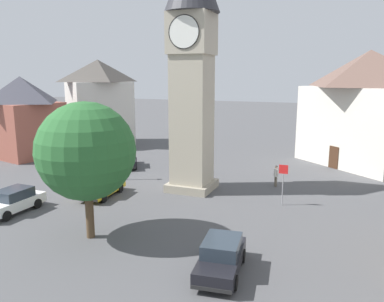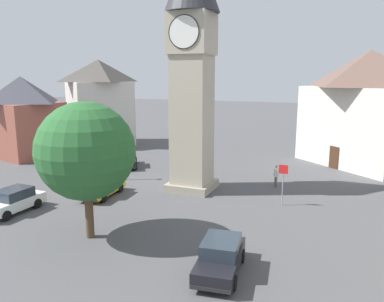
{
  "view_description": "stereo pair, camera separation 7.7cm",
  "coord_description": "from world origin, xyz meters",
  "px_view_note": "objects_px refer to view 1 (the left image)",
  "views": [
    {
      "loc": [
        10.52,
        -26.11,
        8.64
      ],
      "look_at": [
        0.0,
        0.0,
        3.02
      ],
      "focal_mm": 35.46,
      "sensor_mm": 36.0,
      "label": 1
    },
    {
      "loc": [
        10.59,
        -26.09,
        8.64
      ],
      "look_at": [
        0.0,
        0.0,
        3.02
      ],
      "focal_mm": 35.46,
      "sensor_mm": 36.0,
      "label": 2
    }
  ],
  "objects_px": {
    "lamp_post": "(108,143)",
    "clock_tower": "(192,46)",
    "pedestrian": "(276,174)",
    "building_terrace_right": "(366,107)",
    "building_shop_left": "(99,102)",
    "car_red_corner": "(221,256)",
    "building_corner_back": "(23,116)",
    "car_blue_kerb": "(127,159)",
    "car_silver_kerb": "(13,201)",
    "road_sign": "(283,178)",
    "tree": "(86,151)",
    "car_white_side": "(102,186)"
  },
  "relations": [
    {
      "from": "car_blue_kerb",
      "to": "road_sign",
      "type": "bearing_deg",
      "value": -19.87
    },
    {
      "from": "car_blue_kerb",
      "to": "pedestrian",
      "type": "relative_size",
      "value": 2.61
    },
    {
      "from": "clock_tower",
      "to": "lamp_post",
      "type": "relative_size",
      "value": 3.92
    },
    {
      "from": "tree",
      "to": "building_corner_back",
      "type": "distance_m",
      "value": 24.98
    },
    {
      "from": "car_blue_kerb",
      "to": "building_terrace_right",
      "type": "bearing_deg",
      "value": 24.71
    },
    {
      "from": "pedestrian",
      "to": "building_terrace_right",
      "type": "xyz_separation_m",
      "value": [
        6.56,
        10.99,
        4.62
      ]
    },
    {
      "from": "tree",
      "to": "building_corner_back",
      "type": "relative_size",
      "value": 0.84
    },
    {
      "from": "road_sign",
      "to": "building_terrace_right",
      "type": "bearing_deg",
      "value": 70.56
    },
    {
      "from": "pedestrian",
      "to": "building_corner_back",
      "type": "relative_size",
      "value": 0.19
    },
    {
      "from": "car_silver_kerb",
      "to": "road_sign",
      "type": "distance_m",
      "value": 17.66
    },
    {
      "from": "pedestrian",
      "to": "car_silver_kerb",
      "type": "bearing_deg",
      "value": -140.28
    },
    {
      "from": "pedestrian",
      "to": "building_terrace_right",
      "type": "distance_m",
      "value": 13.6
    },
    {
      "from": "pedestrian",
      "to": "building_terrace_right",
      "type": "height_order",
      "value": "building_terrace_right"
    },
    {
      "from": "building_corner_back",
      "to": "lamp_post",
      "type": "distance_m",
      "value": 15.14
    },
    {
      "from": "building_shop_left",
      "to": "building_corner_back",
      "type": "distance_m",
      "value": 9.52
    },
    {
      "from": "pedestrian",
      "to": "building_shop_left",
      "type": "distance_m",
      "value": 26.31
    },
    {
      "from": "car_red_corner",
      "to": "pedestrian",
      "type": "relative_size",
      "value": 2.54
    },
    {
      "from": "car_red_corner",
      "to": "road_sign",
      "type": "xyz_separation_m",
      "value": [
        1.11,
        10.1,
        1.14
      ]
    },
    {
      "from": "building_shop_left",
      "to": "road_sign",
      "type": "distance_m",
      "value": 29.15
    },
    {
      "from": "building_corner_back",
      "to": "car_silver_kerb",
      "type": "bearing_deg",
      "value": -46.98
    },
    {
      "from": "car_blue_kerb",
      "to": "car_silver_kerb",
      "type": "xyz_separation_m",
      "value": [
        -0.2,
        -13.48,
        0.0
      ]
    },
    {
      "from": "car_white_side",
      "to": "lamp_post",
      "type": "height_order",
      "value": "lamp_post"
    },
    {
      "from": "clock_tower",
      "to": "car_blue_kerb",
      "type": "height_order",
      "value": "clock_tower"
    },
    {
      "from": "lamp_post",
      "to": "car_red_corner",
      "type": "bearing_deg",
      "value": -39.81
    },
    {
      "from": "building_terrace_right",
      "to": "lamp_post",
      "type": "bearing_deg",
      "value": -144.27
    },
    {
      "from": "car_red_corner",
      "to": "building_shop_left",
      "type": "xyz_separation_m",
      "value": [
        -23.83,
        24.79,
        4.61
      ]
    },
    {
      "from": "car_red_corner",
      "to": "building_shop_left",
      "type": "relative_size",
      "value": 0.41
    },
    {
      "from": "building_shop_left",
      "to": "lamp_post",
      "type": "distance_m",
      "value": 17.38
    },
    {
      "from": "clock_tower",
      "to": "tree",
      "type": "height_order",
      "value": "clock_tower"
    },
    {
      "from": "car_silver_kerb",
      "to": "building_corner_back",
      "type": "relative_size",
      "value": 0.48
    },
    {
      "from": "car_red_corner",
      "to": "tree",
      "type": "height_order",
      "value": "tree"
    },
    {
      "from": "clock_tower",
      "to": "building_shop_left",
      "type": "relative_size",
      "value": 1.75
    },
    {
      "from": "pedestrian",
      "to": "building_terrace_right",
      "type": "bearing_deg",
      "value": 59.17
    },
    {
      "from": "car_red_corner",
      "to": "pedestrian",
      "type": "bearing_deg",
      "value": 90.2
    },
    {
      "from": "clock_tower",
      "to": "lamp_post",
      "type": "bearing_deg",
      "value": -179.24
    },
    {
      "from": "car_silver_kerb",
      "to": "car_red_corner",
      "type": "bearing_deg",
      "value": -8.73
    },
    {
      "from": "car_blue_kerb",
      "to": "road_sign",
      "type": "distance_m",
      "value": 16.61
    },
    {
      "from": "car_blue_kerb",
      "to": "road_sign",
      "type": "relative_size",
      "value": 1.58
    },
    {
      "from": "car_white_side",
      "to": "tree",
      "type": "relative_size",
      "value": 0.58
    },
    {
      "from": "car_red_corner",
      "to": "building_shop_left",
      "type": "height_order",
      "value": "building_shop_left"
    },
    {
      "from": "lamp_post",
      "to": "clock_tower",
      "type": "bearing_deg",
      "value": 0.76
    },
    {
      "from": "road_sign",
      "to": "car_white_side",
      "type": "bearing_deg",
      "value": -167.09
    },
    {
      "from": "pedestrian",
      "to": "car_blue_kerb",
      "type": "bearing_deg",
      "value": 174.72
    },
    {
      "from": "car_white_side",
      "to": "tree",
      "type": "height_order",
      "value": "tree"
    },
    {
      "from": "pedestrian",
      "to": "building_shop_left",
      "type": "relative_size",
      "value": 0.16
    },
    {
      "from": "building_terrace_right",
      "to": "lamp_post",
      "type": "xyz_separation_m",
      "value": [
        -19.84,
        -14.27,
        -2.45
      ]
    },
    {
      "from": "car_white_side",
      "to": "building_shop_left",
      "type": "distance_m",
      "value": 22.02
    },
    {
      "from": "car_red_corner",
      "to": "building_corner_back",
      "type": "bearing_deg",
      "value": 149.74
    },
    {
      "from": "building_terrace_right",
      "to": "car_red_corner",
      "type": "bearing_deg",
      "value": -104.38
    },
    {
      "from": "building_shop_left",
      "to": "car_silver_kerb",
      "type": "bearing_deg",
      "value": -67.87
    }
  ]
}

